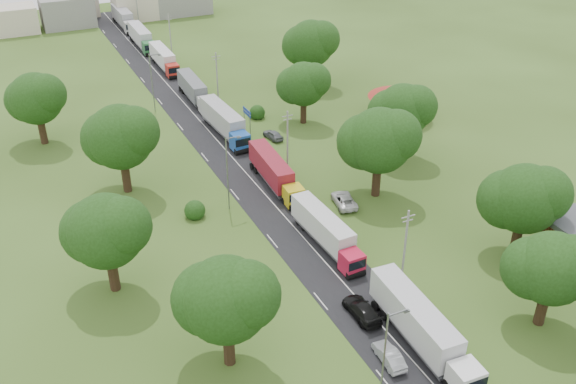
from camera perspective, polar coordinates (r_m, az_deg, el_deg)
ground at (r=71.79m, az=3.21°, el=-6.13°), size 260.00×260.00×0.00m
road at (r=87.05m, az=-3.03°, el=0.88°), size 8.00×200.00×0.04m
info_sign at (r=100.00m, az=-3.67°, el=6.79°), size 0.12×3.10×4.10m
pole_1 at (r=66.82m, az=10.36°, el=-4.79°), size 1.60×0.24×9.00m
pole_2 at (r=87.69m, az=-0.04°, el=4.60°), size 1.60×0.24×9.00m
pole_3 at (r=111.73m, az=-6.32°, el=10.13°), size 1.60×0.24×9.00m
pole_4 at (r=137.28m, az=-10.43°, el=13.59°), size 1.60×0.24×9.00m
pole_5 at (r=163.63m, az=-13.30°, el=15.91°), size 1.60×0.24×9.00m
lamp_0 at (r=53.06m, az=8.69°, el=-14.19°), size 2.03×0.22×10.00m
lamp_1 at (r=78.63m, az=-5.32°, el=2.01°), size 2.03×0.22×10.00m
lamp_2 at (r=109.54m, az=-11.94°, el=9.73°), size 2.03×0.22×10.00m
tree_2 at (r=64.39m, az=22.32°, el=-6.23°), size 8.00×8.00×10.10m
tree_3 at (r=73.51m, az=20.23°, el=-0.50°), size 8.80×8.80×11.07m
tree_4 at (r=81.21m, az=8.06°, el=4.60°), size 9.60×9.60×12.05m
tree_5 at (r=92.20m, az=10.10°, el=7.16°), size 8.80×8.80×11.07m
tree_6 at (r=102.52m, az=1.37°, el=9.60°), size 8.00×8.00×10.10m
tree_7 at (r=118.70m, az=2.02°, el=13.09°), size 9.60×9.60×12.05m
tree_10 at (r=55.37m, az=-5.59°, el=-9.41°), size 8.80×8.80×11.07m
tree_11 at (r=66.13m, az=-15.91°, el=-3.30°), size 8.80×8.80×11.07m
tree_12 at (r=84.12m, az=-14.71°, el=4.80°), size 9.60×9.60×12.05m
tree_13 at (r=102.03m, az=-21.53°, el=7.76°), size 8.80×8.80×11.07m
house_cream at (r=106.80m, az=9.91°, el=8.31°), size 10.08×10.08×5.80m
distant_town at (r=167.75m, az=-15.32°, el=15.58°), size 52.00×8.00×8.00m
truck_0 at (r=61.26m, az=11.72°, el=-11.58°), size 3.21×15.14×4.18m
truck_1 at (r=73.16m, az=3.42°, el=-3.47°), size 2.71×13.57×3.76m
truck_2 at (r=85.29m, az=-1.25°, el=1.84°), size 3.06×13.99×3.86m
truck_3 at (r=100.13m, az=-5.67°, el=6.23°), size 3.15×15.03×4.15m
truck_4 at (r=114.18m, az=-8.36°, el=9.00°), size 2.72×13.76×3.81m
truck_5 at (r=131.23m, az=-10.98°, el=11.56°), size 2.39×13.76×3.82m
truck_6 at (r=146.02m, az=-12.92°, el=13.28°), size 2.63×14.66×4.06m
truck_7 at (r=162.39m, az=-14.42°, el=14.77°), size 2.63×15.07×4.18m
car_lane_mid at (r=60.12m, az=8.98°, el=-14.20°), size 1.79×4.31×1.39m
car_lane_rear at (r=64.39m, az=6.59°, el=-10.36°), size 2.20×5.31×1.54m
car_verge_near at (r=81.68m, az=5.00°, el=-0.72°), size 3.38×5.54×1.44m
car_verge_far at (r=98.94m, az=-1.34°, el=5.11°), size 2.23×4.21×1.36m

